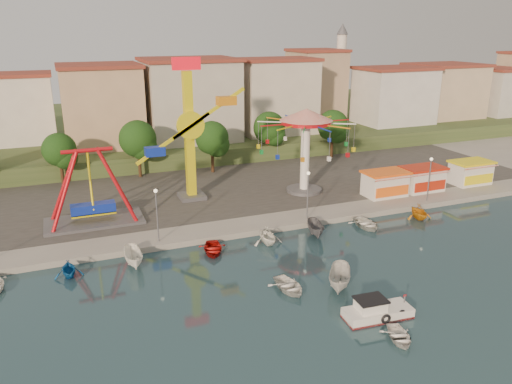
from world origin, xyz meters
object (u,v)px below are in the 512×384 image
kamikaze_tower (194,135)px  rowboat_a (289,286)px  wave_swinger (306,132)px  pirate_ship_ride (91,188)px  cabin_motorboat (376,312)px  skiff (340,279)px

kamikaze_tower → rowboat_a: 24.70m
rowboat_a → wave_swinger: bearing=54.7°
pirate_ship_ride → cabin_motorboat: pirate_ship_ride is taller
kamikaze_tower → rowboat_a: bearing=-86.7°
rowboat_a → skiff: 4.18m
pirate_ship_ride → kamikaze_tower: kamikaze_tower is taller
pirate_ship_ride → kamikaze_tower: (12.05, 3.65, 3.96)m
kamikaze_tower → rowboat_a: (1.33, -23.33, -7.98)m
pirate_ship_ride → skiff: bearing=-50.4°
wave_swinger → rowboat_a: bearing=-119.8°
cabin_motorboat → rowboat_a: (-4.18, 5.99, -0.10)m
cabin_motorboat → rowboat_a: bearing=129.1°
wave_swinger → kamikaze_tower: bearing=169.6°
kamikaze_tower → skiff: 26.24m
pirate_ship_ride → cabin_motorboat: 31.35m
pirate_ship_ride → wave_swinger: (25.36, 1.21, 3.80)m
skiff → cabin_motorboat: bearing=-52.3°
pirate_ship_ride → rowboat_a: pirate_ship_ride is taller
cabin_motorboat → rowboat_a: cabin_motorboat is taller
kamikaze_tower → cabin_motorboat: size_ratio=3.20×
kamikaze_tower → cabin_motorboat: (5.51, -29.32, -7.89)m
wave_swinger → rowboat_a: size_ratio=3.19×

